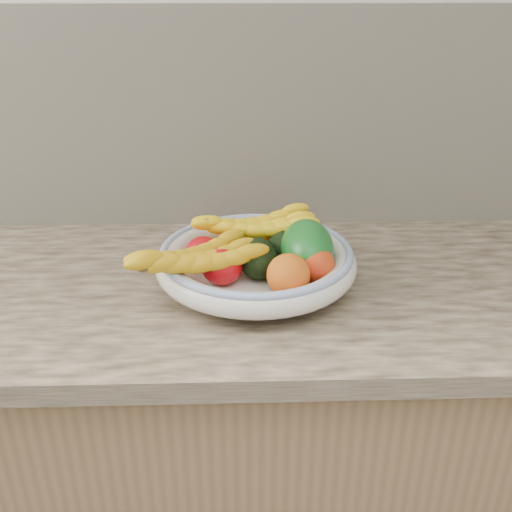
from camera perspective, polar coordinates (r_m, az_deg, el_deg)
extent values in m
cube|color=silver|center=(1.34, -0.50, 21.84)|extent=(4.00, 0.10, 2.70)
cube|color=brown|center=(1.43, -0.03, -19.20)|extent=(2.40, 0.62, 0.86)
cube|color=tan|center=(1.16, -0.03, -3.15)|extent=(2.44, 0.66, 0.04)
cube|color=beige|center=(1.35, -0.45, 13.34)|extent=(2.40, 0.02, 0.50)
cylinder|color=silver|center=(1.13, 0.00, -2.39)|extent=(0.13, 0.13, 0.02)
cylinder|color=silver|center=(1.12, 0.00, -1.75)|extent=(0.32, 0.32, 0.01)
torus|color=silver|center=(1.11, 0.00, -0.56)|extent=(0.39, 0.39, 0.05)
torus|color=#3B61A8|center=(1.10, 0.00, 0.47)|extent=(0.37, 0.37, 0.02)
ellipsoid|color=#F36405|center=(1.20, -2.52, 1.91)|extent=(0.06, 0.06, 0.05)
ellipsoid|color=orange|center=(1.22, 1.17, 2.17)|extent=(0.06, 0.06, 0.05)
ellipsoid|color=#B20911|center=(1.12, -5.34, 0.41)|extent=(0.08, 0.08, 0.06)
ellipsoid|color=red|center=(1.06, -3.43, -1.04)|extent=(0.09, 0.09, 0.07)
ellipsoid|color=black|center=(1.09, 0.19, -0.22)|extent=(0.08, 0.11, 0.07)
ellipsoid|color=black|center=(1.14, 2.94, 1.16)|extent=(0.09, 0.12, 0.07)
ellipsoid|color=#10581B|center=(1.10, 5.07, 0.72)|extent=(0.14, 0.16, 0.13)
ellipsoid|color=orange|center=(1.02, 3.26, -1.91)|extent=(0.10, 0.10, 0.08)
ellipsoid|color=orange|center=(1.06, 6.04, -0.88)|extent=(0.09, 0.09, 0.07)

